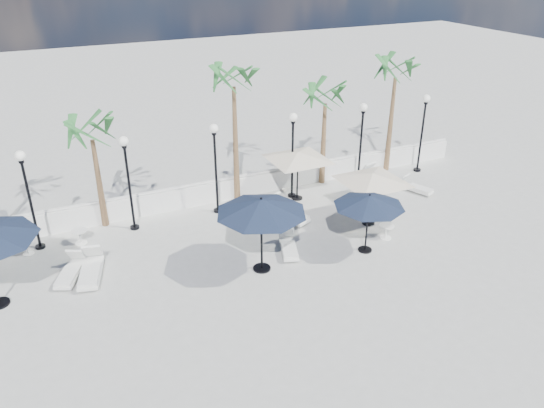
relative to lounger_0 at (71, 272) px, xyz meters
name	(u,v)px	position (x,y,z in m)	size (l,w,h in m)	color
ground	(286,295)	(6.18, -3.97, -0.22)	(100.00, 100.00, 0.00)	#9A9B96
balustrade	(210,192)	(6.18, 3.53, 0.24)	(26.00, 0.30, 1.01)	silver
lamppost_1	(27,187)	(-0.82, 2.53, 2.27)	(0.36, 0.36, 3.84)	black
lamppost_2	(127,171)	(2.68, 2.53, 2.27)	(0.36, 0.36, 3.84)	black
lamppost_3	(215,156)	(6.18, 2.53, 2.27)	(0.36, 0.36, 3.84)	black
lamppost_4	(293,144)	(9.68, 2.53, 2.27)	(0.36, 0.36, 3.84)	black
lamppost_5	(362,133)	(13.18, 2.53, 2.27)	(0.36, 0.36, 3.84)	black
lamppost_6	(423,123)	(16.68, 2.53, 2.27)	(0.36, 0.36, 3.84)	black
palm_1	(92,136)	(1.68, 3.33, 3.53)	(2.60, 2.60, 4.70)	brown
palm_2	(234,84)	(7.38, 3.33, 4.89)	(2.60, 2.60, 6.10)	brown
palm_3	(325,100)	(11.68, 3.33, 3.73)	(2.60, 2.60, 4.90)	brown
palm_4	(396,75)	(15.38, 3.33, 4.50)	(2.60, 2.60, 5.70)	brown
lounger_0	(71,272)	(0.00, 0.00, 0.00)	(1.26, 1.86, 0.67)	silver
lounger_2	(91,270)	(0.63, -0.25, 0.03)	(1.15, 2.14, 0.76)	silver
lounger_3	(289,247)	(7.43, -1.63, -0.01)	(1.08, 1.79, 0.64)	silver
lounger_4	(286,213)	(8.49, 0.75, 0.05)	(1.44, 2.25, 0.80)	silver
lounger_5	(380,180)	(13.97, 1.90, 0.04)	(1.13, 2.23, 0.80)	silver
lounger_6	(416,187)	(15.04, 0.62, -0.02)	(1.08, 1.70, 0.61)	silver
side_table_0	(27,247)	(-1.25, 2.23, 0.08)	(0.51, 0.51, 0.50)	silver
side_table_1	(80,235)	(0.59, 2.23, 0.12)	(0.59, 0.59, 0.57)	silver
side_table_2	(386,230)	(11.26, -2.32, 0.11)	(0.57, 0.57, 0.56)	silver
parasol_navy_mid	(261,206)	(6.07, -2.27, 2.21)	(3.10, 3.10, 2.77)	black
parasol_navy_right	(369,201)	(10.03, -2.75, 1.80)	(2.57, 2.57, 2.30)	black
parasol_cream_sq_a	(298,152)	(9.79, 2.23, 1.96)	(4.82, 4.82, 2.36)	black
parasol_cream_sq_b	(373,174)	(11.33, -1.07, 1.97)	(4.73, 4.73, 2.37)	black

